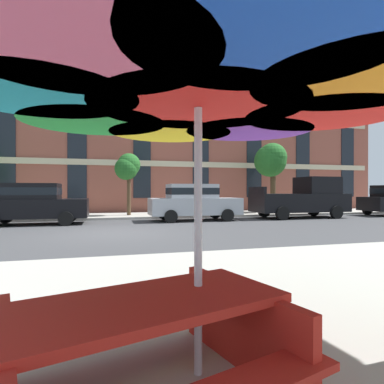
% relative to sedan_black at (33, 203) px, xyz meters
% --- Properties ---
extents(ground_plane, '(120.00, 120.00, 0.00)m').
position_rel_sedan_black_xyz_m(ground_plane, '(3.28, -3.70, -0.95)').
color(ground_plane, '#424244').
extents(sidewalk_far, '(56.00, 3.60, 0.12)m').
position_rel_sedan_black_xyz_m(sidewalk_far, '(3.28, 3.10, -0.89)').
color(sidewalk_far, '#B2ADA3').
rests_on(sidewalk_far, ground).
extents(apartment_building, '(38.81, 12.08, 12.80)m').
position_rel_sedan_black_xyz_m(apartment_building, '(3.28, 11.29, 5.45)').
color(apartment_building, '#934C3D').
rests_on(apartment_building, ground).
extents(sedan_black, '(4.40, 1.98, 1.78)m').
position_rel_sedan_black_xyz_m(sedan_black, '(0.00, 0.00, 0.00)').
color(sedan_black, black).
rests_on(sedan_black, ground).
extents(sedan_silver, '(4.40, 1.98, 1.78)m').
position_rel_sedan_black_xyz_m(sedan_silver, '(7.17, 0.00, 0.00)').
color(sedan_silver, '#A8AAB2').
rests_on(sedan_silver, ground).
extents(pickup_black, '(5.10, 2.12, 2.20)m').
position_rel_sedan_black_xyz_m(pickup_black, '(13.28, 0.00, 0.08)').
color(pickup_black, black).
rests_on(pickup_black, ground).
extents(street_tree_middle, '(1.42, 1.37, 3.53)m').
position_rel_sedan_black_xyz_m(street_tree_middle, '(4.17, 2.84, 1.80)').
color(street_tree_middle, '#4C3823').
rests_on(street_tree_middle, ground).
extents(street_tree_right, '(2.03, 2.03, 4.48)m').
position_rel_sedan_black_xyz_m(street_tree_right, '(13.14, 3.19, 2.45)').
color(street_tree_right, '#4C3823').
rests_on(street_tree_right, ground).
extents(patio_umbrella, '(3.40, 3.40, 2.55)m').
position_rel_sedan_black_xyz_m(patio_umbrella, '(3.72, -12.70, 1.33)').
color(patio_umbrella, silver).
rests_on(patio_umbrella, ground).
extents(picnic_table, '(2.15, 1.96, 0.77)m').
position_rel_sedan_black_xyz_m(picnic_table, '(3.31, -12.90, -0.46)').
color(picnic_table, red).
rests_on(picnic_table, ground).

